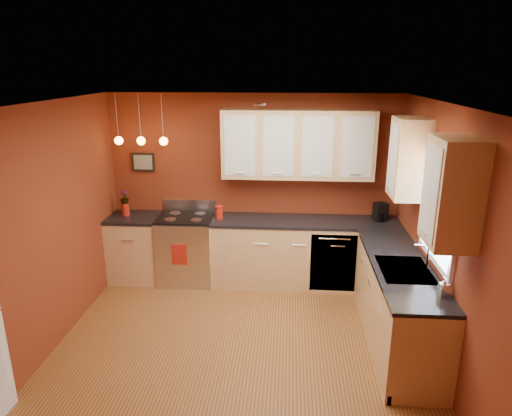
# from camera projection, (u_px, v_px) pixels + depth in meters

# --- Properties ---
(floor) EXTENTS (4.20, 4.20, 0.00)m
(floor) POSITION_uv_depth(u_px,v_px,m) (238.00, 358.00, 4.79)
(floor) COLOR #955E2B
(floor) RESTS_ON ground
(ceiling) EXTENTS (4.00, 4.20, 0.02)m
(ceiling) POSITION_uv_depth(u_px,v_px,m) (235.00, 106.00, 4.02)
(ceiling) COLOR beige
(ceiling) RESTS_ON wall_back
(wall_back) EXTENTS (4.00, 0.02, 2.60)m
(wall_back) POSITION_uv_depth(u_px,v_px,m) (254.00, 188.00, 6.41)
(wall_back) COLOR maroon
(wall_back) RESTS_ON floor
(wall_front) EXTENTS (4.00, 0.02, 2.60)m
(wall_front) POSITION_uv_depth(u_px,v_px,m) (191.00, 389.00, 2.41)
(wall_front) COLOR maroon
(wall_front) RESTS_ON floor
(wall_left) EXTENTS (0.02, 4.20, 2.60)m
(wall_left) POSITION_uv_depth(u_px,v_px,m) (37.00, 237.00, 4.55)
(wall_left) COLOR maroon
(wall_left) RESTS_ON floor
(wall_right) EXTENTS (0.02, 4.20, 2.60)m
(wall_right) POSITION_uv_depth(u_px,v_px,m) (449.00, 249.00, 4.26)
(wall_right) COLOR maroon
(wall_right) RESTS_ON floor
(base_cabinets_back_left) EXTENTS (0.70, 0.60, 0.90)m
(base_cabinets_back_left) POSITION_uv_depth(u_px,v_px,m) (137.00, 249.00, 6.49)
(base_cabinets_back_left) COLOR tan
(base_cabinets_back_left) RESTS_ON floor
(base_cabinets_back_right) EXTENTS (2.54, 0.60, 0.90)m
(base_cabinets_back_right) POSITION_uv_depth(u_px,v_px,m) (304.00, 254.00, 6.32)
(base_cabinets_back_right) COLOR tan
(base_cabinets_back_right) RESTS_ON floor
(base_cabinets_right) EXTENTS (0.60, 2.10, 0.90)m
(base_cabinets_right) POSITION_uv_depth(u_px,v_px,m) (397.00, 305.00, 4.97)
(base_cabinets_right) COLOR tan
(base_cabinets_right) RESTS_ON floor
(counter_back_left) EXTENTS (0.70, 0.62, 0.04)m
(counter_back_left) POSITION_uv_depth(u_px,v_px,m) (134.00, 217.00, 6.35)
(counter_back_left) COLOR black
(counter_back_left) RESTS_ON base_cabinets_back_left
(counter_back_right) EXTENTS (2.54, 0.62, 0.04)m
(counter_back_right) POSITION_uv_depth(u_px,v_px,m) (305.00, 222.00, 6.18)
(counter_back_right) COLOR black
(counter_back_right) RESTS_ON base_cabinets_back_right
(counter_right) EXTENTS (0.62, 2.10, 0.04)m
(counter_right) POSITION_uv_depth(u_px,v_px,m) (401.00, 265.00, 4.83)
(counter_right) COLOR black
(counter_right) RESTS_ON base_cabinets_right
(gas_range) EXTENTS (0.76, 0.64, 1.11)m
(gas_range) POSITION_uv_depth(u_px,v_px,m) (187.00, 248.00, 6.43)
(gas_range) COLOR silver
(gas_range) RESTS_ON floor
(dishwasher_front) EXTENTS (0.60, 0.02, 0.80)m
(dishwasher_front) POSITION_uv_depth(u_px,v_px,m) (333.00, 263.00, 6.02)
(dishwasher_front) COLOR silver
(dishwasher_front) RESTS_ON base_cabinets_back_right
(sink) EXTENTS (0.50, 0.70, 0.33)m
(sink) POSITION_uv_depth(u_px,v_px,m) (405.00, 272.00, 4.68)
(sink) COLOR #97979C
(sink) RESTS_ON counter_right
(window) EXTENTS (0.06, 1.02, 1.22)m
(window) POSITION_uv_depth(u_px,v_px,m) (441.00, 200.00, 4.44)
(window) COLOR white
(window) RESTS_ON wall_right
(upper_cabinets_back) EXTENTS (2.00, 0.35, 0.90)m
(upper_cabinets_back) POSITION_uv_depth(u_px,v_px,m) (298.00, 144.00, 6.00)
(upper_cabinets_back) COLOR tan
(upper_cabinets_back) RESTS_ON wall_back
(upper_cabinets_right) EXTENTS (0.35, 1.95, 0.90)m
(upper_cabinets_right) POSITION_uv_depth(u_px,v_px,m) (427.00, 173.00, 4.39)
(upper_cabinets_right) COLOR tan
(upper_cabinets_right) RESTS_ON wall_right
(wall_picture) EXTENTS (0.32, 0.03, 0.26)m
(wall_picture) POSITION_uv_depth(u_px,v_px,m) (143.00, 162.00, 6.39)
(wall_picture) COLOR black
(wall_picture) RESTS_ON wall_back
(pendant_lights) EXTENTS (0.71, 0.11, 0.66)m
(pendant_lights) POSITION_uv_depth(u_px,v_px,m) (141.00, 140.00, 5.96)
(pendant_lights) COLOR #97979C
(pendant_lights) RESTS_ON ceiling
(red_canister) EXTENTS (0.12, 0.12, 0.18)m
(red_canister) POSITION_uv_depth(u_px,v_px,m) (219.00, 212.00, 6.22)
(red_canister) COLOR #A81D12
(red_canister) RESTS_ON counter_back_right
(red_vase) EXTENTS (0.11, 0.11, 0.17)m
(red_vase) POSITION_uv_depth(u_px,v_px,m) (125.00, 209.00, 6.36)
(red_vase) COLOR #A81D12
(red_vase) RESTS_ON counter_back_left
(flowers) EXTENTS (0.13, 0.13, 0.21)m
(flowers) POSITION_uv_depth(u_px,v_px,m) (124.00, 198.00, 6.31)
(flowers) COLOR #A81D12
(flowers) RESTS_ON red_vase
(coffee_maker) EXTENTS (0.21, 0.21, 0.24)m
(coffee_maker) POSITION_uv_depth(u_px,v_px,m) (380.00, 212.00, 6.14)
(coffee_maker) COLOR black
(coffee_maker) RESTS_ON counter_back_right
(soap_pump) EXTENTS (0.09, 0.10, 0.18)m
(soap_pump) POSITION_uv_depth(u_px,v_px,m) (444.00, 287.00, 4.11)
(soap_pump) COLOR white
(soap_pump) RESTS_ON counter_right
(dish_towel) EXTENTS (0.21, 0.01, 0.29)m
(dish_towel) POSITION_uv_depth(u_px,v_px,m) (179.00, 255.00, 6.10)
(dish_towel) COLOR #A81D12
(dish_towel) RESTS_ON gas_range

